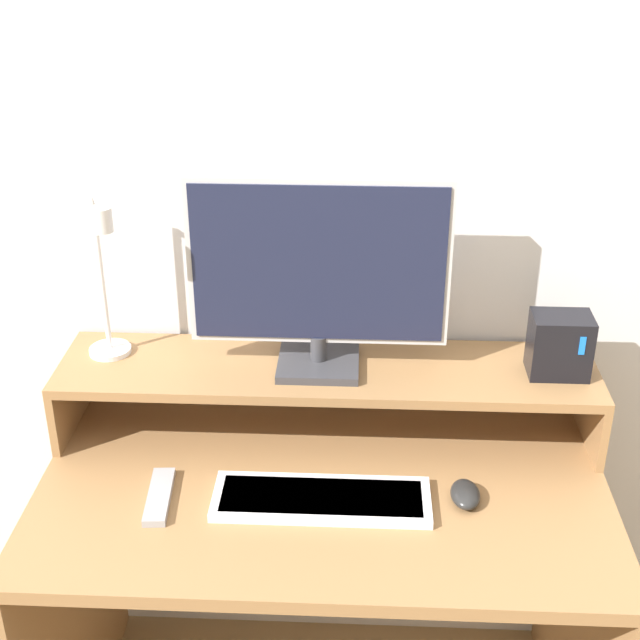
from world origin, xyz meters
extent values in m
cube|color=silver|center=(0.00, 0.72, 1.25)|extent=(6.00, 0.05, 2.50)
cube|color=olive|center=(0.00, 0.34, 0.74)|extent=(1.21, 0.69, 0.03)
cube|color=olive|center=(-0.59, 0.34, 0.36)|extent=(0.03, 0.69, 0.73)
cube|color=olive|center=(0.59, 0.34, 0.36)|extent=(0.03, 0.69, 0.73)
cube|color=olive|center=(-0.59, 0.55, 0.83)|extent=(0.02, 0.28, 0.15)
cube|color=olive|center=(0.59, 0.55, 0.83)|extent=(0.02, 0.28, 0.15)
cube|color=olive|center=(0.00, 0.55, 0.92)|extent=(1.21, 0.28, 0.02)
cube|color=#38383D|center=(-0.02, 0.55, 0.94)|extent=(0.18, 0.17, 0.02)
cylinder|color=#38383D|center=(-0.02, 0.55, 0.97)|extent=(0.04, 0.04, 0.06)
cube|color=#B7B7BC|center=(-0.02, 0.55, 1.18)|extent=(0.56, 0.02, 0.37)
cube|color=#191E38|center=(-0.02, 0.54, 1.18)|extent=(0.54, 0.01, 0.35)
cylinder|color=silver|center=(-0.50, 0.59, 0.93)|extent=(0.10, 0.10, 0.01)
cylinder|color=silver|center=(-0.50, 0.59, 1.13)|extent=(0.01, 0.01, 0.39)
cylinder|color=silver|center=(-0.47, 0.52, 1.33)|extent=(0.07, 0.14, 0.01)
cylinder|color=silver|center=(-0.44, 0.45, 1.30)|extent=(0.04, 0.04, 0.05)
cube|color=black|center=(0.51, 0.54, 1.00)|extent=(0.13, 0.09, 0.14)
cube|color=#1972F2|center=(0.54, 0.50, 1.02)|extent=(0.01, 0.00, 0.04)
cube|color=silver|center=(0.00, 0.28, 0.77)|extent=(0.45, 0.15, 0.02)
cube|color=#AFAFB3|center=(0.00, 0.28, 0.77)|extent=(0.41, 0.12, 0.01)
ellipsoid|color=black|center=(0.29, 0.30, 0.77)|extent=(0.06, 0.10, 0.03)
cube|color=#99999E|center=(-0.33, 0.28, 0.76)|extent=(0.06, 0.18, 0.02)
camera|label=1|loc=(0.07, -1.18, 1.91)|focal=50.00mm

